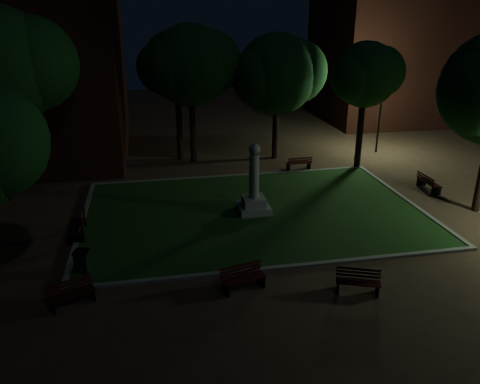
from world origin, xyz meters
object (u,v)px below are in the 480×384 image
at_px(bench_far_side, 299,164).
at_px(bench_near_left, 243,278).
at_px(bench_near_right, 358,282).
at_px(bench_left_side, 79,226).
at_px(bench_right_side, 428,183).
at_px(trash_bin, 82,262).
at_px(monument, 254,193).
at_px(bench_west_near, 71,294).

bearing_deg(bench_far_side, bench_near_left, 61.14).
height_order(bench_near_right, bench_left_side, bench_left_side).
bearing_deg(bench_right_side, trash_bin, 107.45).
xyz_separation_m(monument, bench_far_side, (3.94, 5.61, -0.58)).
bearing_deg(bench_west_near, bench_near_right, -30.75).
height_order(monument, bench_left_side, monument).
xyz_separation_m(bench_right_side, trash_bin, (-16.50, -5.10, 0.03)).
height_order(bench_west_near, bench_far_side, bench_far_side).
xyz_separation_m(bench_near_right, bench_west_near, (-9.14, 1.05, -0.00)).
relative_size(bench_near_left, bench_far_side, 1.07).
bearing_deg(bench_near_right, bench_far_side, 101.97).
relative_size(bench_left_side, trash_bin, 2.09).
bearing_deg(bench_west_near, bench_right_side, -1.27).
relative_size(bench_right_side, bench_far_side, 1.05).
height_order(bench_right_side, bench_far_side, bench_right_side).
height_order(bench_near_left, bench_far_side, bench_near_left).
distance_m(monument, bench_right_side, 9.51).
relative_size(monument, bench_far_side, 2.17).
height_order(bench_near_right, bench_far_side, bench_far_side).
bearing_deg(bench_left_side, bench_far_side, 115.91).
height_order(monument, bench_far_side, monument).
xyz_separation_m(monument, bench_west_near, (-7.18, -5.91, -0.59)).
xyz_separation_m(bench_left_side, trash_bin, (0.49, -3.02, -0.02)).
bearing_deg(bench_west_near, trash_bin, 62.44).
relative_size(bench_near_right, bench_far_side, 1.03).
relative_size(bench_left_side, bench_far_side, 1.21).
bearing_deg(bench_near_right, bench_near_left, -172.87).
xyz_separation_m(bench_near_left, bench_west_near, (-5.46, 0.15, -0.02)).
bearing_deg(trash_bin, bench_near_left, -21.16).
bearing_deg(monument, bench_far_side, 54.90).
xyz_separation_m(bench_near_right, bench_right_side, (7.47, 8.07, 0.03)).
distance_m(bench_left_side, bench_right_side, 17.11).
xyz_separation_m(monument, bench_near_left, (-1.71, -6.06, -0.57)).
xyz_separation_m(monument, trash_bin, (-7.06, -3.99, -0.52)).
relative_size(bench_left_side, bench_right_side, 1.15).
height_order(bench_near_left, bench_west_near, bench_near_left).
height_order(monument, trash_bin, monument).
distance_m(bench_near_right, bench_west_near, 9.20).
relative_size(bench_right_side, trash_bin, 1.82).
distance_m(monument, bench_left_side, 7.63).
relative_size(bench_west_near, bench_left_side, 0.84).
bearing_deg(bench_far_side, bench_near_right, 78.04).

